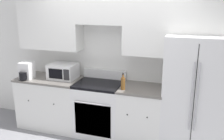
# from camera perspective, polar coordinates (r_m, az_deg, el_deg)

# --- Properties ---
(wall_back) EXTENTS (8.00, 0.39, 2.60)m
(wall_back) POSITION_cam_1_polar(r_m,az_deg,el_deg) (4.21, 1.32, 5.59)
(wall_back) COLOR white
(wall_back) RESTS_ON ground_plane
(lower_cabinets_left) EXTENTS (1.14, 0.64, 0.93)m
(lower_cabinets_left) POSITION_cam_1_polar(r_m,az_deg,el_deg) (4.75, -13.77, -7.10)
(lower_cabinets_left) COLOR white
(lower_cabinets_left) RESTS_ON ground_plane
(lower_cabinets_right) EXTENTS (0.71, 0.64, 0.93)m
(lower_cabinets_right) POSITION_cam_1_polar(r_m,az_deg,el_deg) (4.17, 6.65, -10.04)
(lower_cabinets_right) COLOR white
(lower_cabinets_right) RESTS_ON ground_plane
(oven_range) EXTENTS (0.78, 0.65, 1.09)m
(oven_range) POSITION_cam_1_polar(r_m,az_deg,el_deg) (4.35, -2.94, -8.75)
(oven_range) COLOR white
(oven_range) RESTS_ON ground_plane
(refrigerator) EXTENTS (0.90, 0.78, 1.79)m
(refrigerator) POSITION_cam_1_polar(r_m,az_deg,el_deg) (4.00, 18.22, -5.18)
(refrigerator) COLOR white
(refrigerator) RESTS_ON ground_plane
(microwave) EXTENTS (0.47, 0.38, 0.26)m
(microwave) POSITION_cam_1_polar(r_m,az_deg,el_deg) (4.49, -11.11, -0.26)
(microwave) COLOR white
(microwave) RESTS_ON lower_cabinets_left
(bottle) EXTENTS (0.07, 0.07, 0.27)m
(bottle) POSITION_cam_1_polar(r_m,az_deg,el_deg) (3.86, 2.53, -3.00)
(bottle) COLOR brown
(bottle) RESTS_ON lower_cabinets_right
(coffee_maker) EXTENTS (0.22, 0.28, 0.29)m
(coffee_maker) POSITION_cam_1_polar(r_m,az_deg,el_deg) (4.62, -19.01, -0.30)
(coffee_maker) COLOR white
(coffee_maker) RESTS_ON lower_cabinets_left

